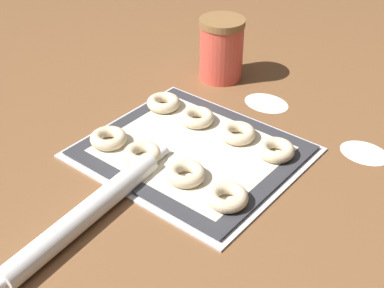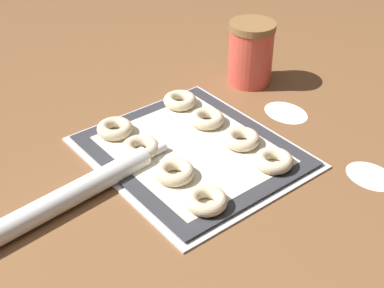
# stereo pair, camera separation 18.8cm
# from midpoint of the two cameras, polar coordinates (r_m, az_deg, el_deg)

# --- Properties ---
(ground_plane) EXTENTS (2.80, 2.80, 0.00)m
(ground_plane) POSITION_cam_midpoint_polar(r_m,az_deg,el_deg) (1.06, -5.95, -1.40)
(ground_plane) COLOR brown
(baking_tray) EXTENTS (0.41, 0.36, 0.01)m
(baking_tray) POSITION_cam_midpoint_polar(r_m,az_deg,el_deg) (1.06, -5.08, -1.16)
(baking_tray) COLOR silver
(baking_tray) RESTS_ON ground_plane
(baking_mat) EXTENTS (0.38, 0.34, 0.00)m
(baking_mat) POSITION_cam_midpoint_polar(r_m,az_deg,el_deg) (1.05, -5.10, -0.92)
(baking_mat) COLOR #333338
(baking_mat) RESTS_ON baking_tray
(bagel_front_far_left) EXTENTS (0.07, 0.07, 0.02)m
(bagel_front_far_left) POSITION_cam_midpoint_polar(r_m,az_deg,el_deg) (1.09, -13.84, 0.30)
(bagel_front_far_left) COLOR beige
(bagel_front_far_left) RESTS_ON baking_mat
(bagel_front_mid_left) EXTENTS (0.07, 0.07, 0.02)m
(bagel_front_mid_left) POSITION_cam_midpoint_polar(r_m,az_deg,el_deg) (1.03, -10.57, -1.39)
(bagel_front_mid_left) COLOR beige
(bagel_front_mid_left) RESTS_ON baking_mat
(bagel_front_mid_right) EXTENTS (0.07, 0.07, 0.02)m
(bagel_front_mid_right) POSITION_cam_midpoint_polar(r_m,az_deg,el_deg) (0.97, -6.24, -3.53)
(bagel_front_mid_right) COLOR beige
(bagel_front_mid_right) RESTS_ON baking_mat
(bagel_front_far_right) EXTENTS (0.07, 0.07, 0.02)m
(bagel_front_far_right) POSITION_cam_midpoint_polar(r_m,az_deg,el_deg) (0.92, -2.08, -6.09)
(bagel_front_far_right) COLOR beige
(bagel_front_far_right) RESTS_ON baking_mat
(bagel_back_far_left) EXTENTS (0.07, 0.07, 0.02)m
(bagel_back_far_left) POSITION_cam_midpoint_polar(r_m,az_deg,el_deg) (1.19, -7.61, 4.14)
(bagel_back_far_left) COLOR beige
(bagel_back_far_left) RESTS_ON baking_mat
(bagel_back_mid_left) EXTENTS (0.07, 0.07, 0.02)m
(bagel_back_mid_left) POSITION_cam_midpoint_polar(r_m,az_deg,el_deg) (1.13, -4.25, 2.56)
(bagel_back_mid_left) COLOR beige
(bagel_back_mid_left) RESTS_ON baking_mat
(bagel_back_mid_right) EXTENTS (0.07, 0.07, 0.02)m
(bagel_back_mid_right) POSITION_cam_midpoint_polar(r_m,az_deg,el_deg) (1.07, -0.06, 0.87)
(bagel_back_mid_right) COLOR beige
(bagel_back_mid_right) RESTS_ON baking_mat
(bagel_back_far_right) EXTENTS (0.07, 0.07, 0.02)m
(bagel_back_far_right) POSITION_cam_midpoint_polar(r_m,az_deg,el_deg) (1.03, 3.83, -0.96)
(bagel_back_far_right) COLOR beige
(bagel_back_far_right) RESTS_ON baking_mat
(flour_canister) EXTENTS (0.11, 0.11, 0.15)m
(flour_canister) POSITION_cam_midpoint_polar(r_m,az_deg,el_deg) (1.30, -1.02, 9.92)
(flour_canister) COLOR #DB4C3D
(flour_canister) RESTS_ON ground_plane
(rolling_pin) EXTENTS (0.07, 0.45, 0.04)m
(rolling_pin) POSITION_cam_midpoint_polar(r_m,az_deg,el_deg) (0.93, -17.07, -7.58)
(rolling_pin) COLOR silver
(rolling_pin) RESTS_ON ground_plane
(flour_patch_near) EXTENTS (0.11, 0.08, 0.00)m
(flour_patch_near) POSITION_cam_midpoint_polar(r_m,az_deg,el_deg) (1.22, 3.64, 4.19)
(flour_patch_near) COLOR white
(flour_patch_near) RESTS_ON ground_plane
(flour_patch_far) EXTENTS (0.10, 0.08, 0.00)m
(flour_patch_far) POSITION_cam_midpoint_polar(r_m,az_deg,el_deg) (1.08, 13.36, -1.19)
(flour_patch_far) COLOR white
(flour_patch_far) RESTS_ON ground_plane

